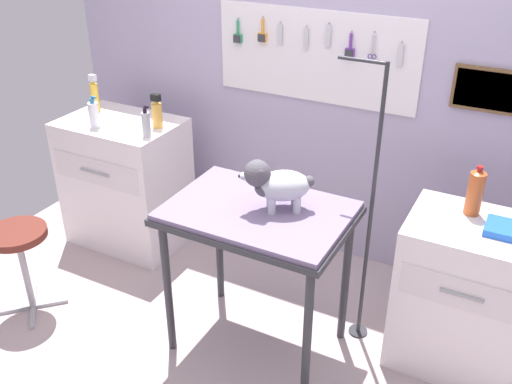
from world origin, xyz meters
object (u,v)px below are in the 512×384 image
(stool, at_px, (19,245))
(detangler_spray, at_px, (146,124))
(cabinet_right, at_px, (465,295))
(soda_bottle, at_px, (475,192))
(grooming_table, at_px, (258,224))
(counter_left, at_px, (126,182))
(grooming_arm, at_px, (368,222))
(dog, at_px, (276,183))

(stool, xyz_separation_m, detangler_spray, (0.36, 0.82, 0.54))
(cabinet_right, distance_m, soda_bottle, 0.57)
(grooming_table, distance_m, counter_left, 1.49)
(grooming_arm, xyz_separation_m, dog, (-0.40, -0.31, 0.28))
(grooming_table, bearing_deg, dog, 23.08)
(soda_bottle, bearing_deg, grooming_table, -152.00)
(stool, bearing_deg, detangler_spray, 66.28)
(grooming_table, bearing_deg, detangler_spray, 157.40)
(dog, relative_size, detangler_spray, 1.74)
(dog, relative_size, stool, 0.62)
(grooming_arm, bearing_deg, dog, -141.88)
(cabinet_right, xyz_separation_m, soda_bottle, (-0.06, 0.10, 0.55))
(counter_left, relative_size, soda_bottle, 3.48)
(counter_left, xyz_separation_m, soda_bottle, (2.31, -0.04, 0.52))
(grooming_table, height_order, soda_bottle, soda_bottle)
(counter_left, relative_size, detangler_spray, 4.53)
(stool, bearing_deg, cabinet_right, 18.54)
(grooming_table, bearing_deg, grooming_arm, 35.93)
(grooming_arm, relative_size, dog, 4.55)
(grooming_arm, xyz_separation_m, soda_bottle, (0.48, 0.16, 0.23))
(cabinet_right, height_order, detangler_spray, detangler_spray)
(grooming_table, height_order, cabinet_right, grooming_table)
(grooming_table, height_order, stool, grooming_table)
(counter_left, distance_m, detangler_spray, 0.65)
(stool, xyz_separation_m, soda_bottle, (2.34, 0.91, 0.51))
(dog, bearing_deg, grooming_table, -156.92)
(counter_left, bearing_deg, detangler_spray, -20.40)
(dog, relative_size, counter_left, 0.38)
(counter_left, xyz_separation_m, detangler_spray, (0.33, -0.12, 0.55))
(cabinet_right, bearing_deg, dog, -158.33)
(grooming_table, relative_size, soda_bottle, 3.51)
(dog, distance_m, cabinet_right, 1.18)
(counter_left, bearing_deg, grooming_arm, -6.23)
(stool, distance_m, detangler_spray, 1.05)
(grooming_table, bearing_deg, cabinet_right, 21.78)
(stool, bearing_deg, grooming_arm, 21.83)
(cabinet_right, bearing_deg, grooming_table, -158.22)
(cabinet_right, bearing_deg, stool, -161.46)
(grooming_arm, relative_size, soda_bottle, 6.08)
(soda_bottle, bearing_deg, grooming_arm, -161.29)
(dog, bearing_deg, stool, -163.55)
(stool, distance_m, soda_bottle, 2.56)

